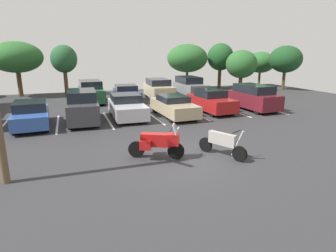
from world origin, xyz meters
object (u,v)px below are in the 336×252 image
object	(u,v)px
car_tan	(174,106)
car_maroon	(254,97)
motorcycle_second	(222,143)
car_blue	(31,114)
car_red	(211,101)
car_far_green	(91,92)
car_charcoal	(83,107)
car_silver	(127,107)
car_far_champagne	(158,89)
car_far_grey	(190,87)
motorcycle_touring	(158,142)
car_far_navy	(127,93)

from	to	relation	value
car_tan	car_maroon	size ratio (longest dim) A/B	1.11
motorcycle_second	car_blue	distance (m)	11.07
car_red	car_far_green	distance (m)	10.27
car_charcoal	car_silver	world-z (taller)	car_charcoal
car_silver	car_red	size ratio (longest dim) A/B	1.06
car_far_champagne	car_far_grey	world-z (taller)	car_far_grey
motorcycle_second	car_far_champagne	size ratio (longest dim) A/B	0.42
car_tan	car_far_champagne	bearing A→B (deg)	80.35
car_blue	car_far_champagne	world-z (taller)	car_far_champagne
car_far_green	car_far_champagne	size ratio (longest dim) A/B	0.90
car_silver	car_tan	xyz separation A→B (m)	(3.01, -0.61, -0.03)
motorcycle_touring	car_charcoal	size ratio (longest dim) A/B	0.47
motorcycle_touring	car_far_green	size ratio (longest dim) A/B	0.46
motorcycle_second	car_silver	xyz separation A→B (m)	(-2.24, 8.34, 0.14)
car_far_green	car_blue	bearing A→B (deg)	-118.49
car_far_green	car_far_grey	xyz separation A→B (m)	(8.93, -0.18, 0.05)
car_blue	car_far_grey	world-z (taller)	car_far_grey
car_far_green	car_red	bearing A→B (deg)	-41.33
motorcycle_touring	car_far_green	distance (m)	14.41
car_blue	car_maroon	distance (m)	14.93
car_blue	car_red	xyz separation A→B (m)	(11.60, 0.38, 0.05)
car_blue	car_far_grey	xyz separation A→B (m)	(12.82, 6.98, 0.25)
car_tan	car_far_green	distance (m)	8.65
car_maroon	car_far_navy	size ratio (longest dim) A/B	0.96
car_silver	car_red	world-z (taller)	car_red
car_charcoal	car_far_champagne	world-z (taller)	car_charcoal
car_red	car_far_grey	bearing A→B (deg)	79.53
car_charcoal	car_red	size ratio (longest dim) A/B	1.00
motorcycle_second	car_far_green	distance (m)	15.50
car_maroon	car_far_champagne	xyz separation A→B (m)	(-5.09, 7.17, -0.02)
car_charcoal	motorcycle_second	bearing A→B (deg)	-58.06
car_blue	car_charcoal	xyz separation A→B (m)	(2.83, 0.19, 0.23)
car_far_green	car_far_champagne	world-z (taller)	car_far_green
car_red	car_far_grey	world-z (taller)	car_far_grey
car_far_champagne	car_charcoal	bearing A→B (deg)	-134.87
motorcycle_touring	car_far_champagne	distance (m)	15.11
car_maroon	car_far_navy	world-z (taller)	car_maroon
car_far_green	car_far_navy	bearing A→B (deg)	-2.57
motorcycle_touring	car_far_grey	bearing A→B (deg)	62.08
motorcycle_second	car_red	xyz separation A→B (m)	(3.76, 8.21, 0.19)
car_far_champagne	car_far_grey	size ratio (longest dim) A/B	1.08
car_far_navy	car_far_grey	world-z (taller)	car_far_grey
car_red	car_maroon	world-z (taller)	car_maroon
car_tan	car_red	world-z (taller)	car_red
motorcycle_touring	car_silver	world-z (taller)	car_silver
motorcycle_touring	motorcycle_second	world-z (taller)	motorcycle_touring
motorcycle_second	car_blue	world-z (taller)	car_blue
motorcycle_second	car_far_navy	world-z (taller)	car_far_navy
car_maroon	car_far_green	xyz separation A→B (m)	(-11.05, 7.10, -0.01)
car_charcoal	car_far_navy	world-z (taller)	car_charcoal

